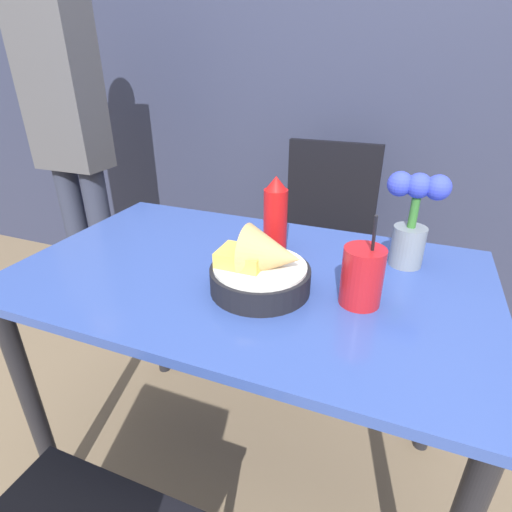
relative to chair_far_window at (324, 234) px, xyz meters
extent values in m
plane|color=#7A664C|center=(-0.03, -0.80, -0.56)|extent=(12.00, 12.00, 0.00)
cube|color=#2D334C|center=(-0.03, 0.36, 0.74)|extent=(7.00, 0.06, 2.60)
cube|color=#334C9E|center=(-0.03, -0.80, 0.19)|extent=(1.20, 0.73, 0.02)
cylinder|color=black|center=(-0.58, -1.10, -0.19)|extent=(0.05, 0.05, 0.74)
cylinder|color=black|center=(-0.58, -0.49, -0.19)|extent=(0.05, 0.05, 0.74)
cylinder|color=black|center=(0.51, -0.49, -0.19)|extent=(0.05, 0.05, 0.74)
cylinder|color=black|center=(-0.18, -0.28, -0.33)|extent=(0.03, 0.03, 0.45)
cylinder|color=black|center=(0.18, -0.28, -0.33)|extent=(0.03, 0.03, 0.45)
cylinder|color=black|center=(-0.18, 0.08, -0.33)|extent=(0.03, 0.03, 0.45)
cylinder|color=black|center=(0.18, 0.08, -0.33)|extent=(0.03, 0.03, 0.45)
cube|color=black|center=(0.00, -0.10, -0.10)|extent=(0.40, 0.40, 0.02)
cube|color=black|center=(0.00, 0.08, 0.15)|extent=(0.40, 0.03, 0.48)
cylinder|color=black|center=(0.03, -0.87, 0.23)|extent=(0.24, 0.24, 0.06)
cylinder|color=white|center=(0.03, -0.87, 0.27)|extent=(0.22, 0.22, 0.01)
cone|color=tan|center=(0.06, -0.87, 0.30)|extent=(0.13, 0.13, 0.13)
cube|color=#E5C14C|center=(-0.01, -0.88, 0.28)|extent=(0.11, 0.09, 0.04)
cylinder|color=red|center=(-0.01, -0.65, 0.29)|extent=(0.07, 0.07, 0.18)
cone|color=red|center=(-0.01, -0.65, 0.40)|extent=(0.06, 0.06, 0.04)
cylinder|color=red|center=(0.25, -0.84, 0.27)|extent=(0.09, 0.09, 0.13)
cylinder|color=black|center=(0.25, -0.84, 0.26)|extent=(0.08, 0.08, 0.11)
cylinder|color=black|center=(0.27, -0.84, 0.33)|extent=(0.01, 0.07, 0.19)
cylinder|color=gray|center=(0.34, -0.61, 0.26)|extent=(0.08, 0.08, 0.11)
cylinder|color=#33722D|center=(0.34, -0.61, 0.36)|extent=(0.02, 0.02, 0.10)
sphere|color=blue|center=(0.34, -0.61, 0.42)|extent=(0.06, 0.06, 0.06)
sphere|color=blue|center=(0.30, -0.61, 0.42)|extent=(0.06, 0.06, 0.06)
sphere|color=blue|center=(0.38, -0.61, 0.42)|extent=(0.06, 0.06, 0.06)
cylinder|color=#2D3347|center=(-1.22, -0.22, -0.16)|extent=(0.11, 0.11, 0.80)
cylinder|color=#2D3347|center=(-1.06, -0.22, -0.16)|extent=(0.11, 0.11, 0.80)
cube|color=#4C4C51|center=(-1.14, -0.22, 0.58)|extent=(0.32, 0.18, 0.67)
camera|label=1|loc=(0.32, -1.63, 0.70)|focal=28.00mm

